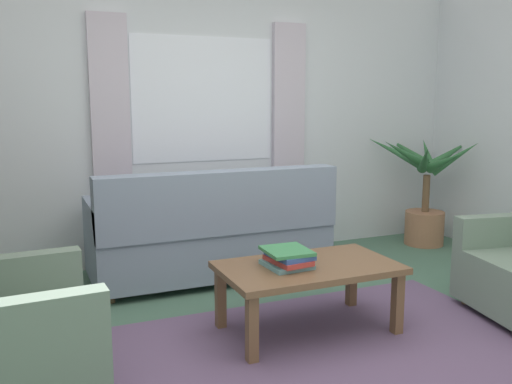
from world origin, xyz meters
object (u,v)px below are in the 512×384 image
at_px(coffee_table, 308,273).
at_px(couch, 212,235).
at_px(book_stack_on_table, 288,258).
at_px(potted_plant, 424,193).

bearing_deg(coffee_table, couch, 100.01).
bearing_deg(book_stack_on_table, coffee_table, -4.48).
relative_size(couch, book_stack_on_table, 6.01).
bearing_deg(potted_plant, book_stack_on_table, -147.33).
height_order(book_stack_on_table, potted_plant, potted_plant).
xyz_separation_m(couch, coffee_table, (0.22, -1.24, 0.01)).
relative_size(book_stack_on_table, potted_plant, 0.26).
xyz_separation_m(coffee_table, potted_plant, (2.10, 1.45, 0.14)).
distance_m(book_stack_on_table, potted_plant, 2.66).
distance_m(coffee_table, potted_plant, 2.55).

